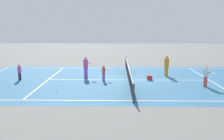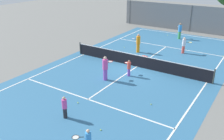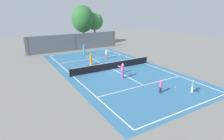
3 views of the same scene
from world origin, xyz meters
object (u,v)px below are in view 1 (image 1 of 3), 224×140
at_px(player_4, 104,73).
at_px(tennis_ball_0, 9,87).
at_px(player_1, 86,67).
at_px(player_6, 19,72).
at_px(tennis_ball_5, 57,91).
at_px(player_5, 206,76).
at_px(tennis_ball_4, 41,79).
at_px(tennis_ball_1, 168,72).
at_px(ball_crate, 149,77).
at_px(player_0, 167,66).

bearing_deg(player_4, tennis_ball_0, -72.13).
relative_size(player_1, player_6, 1.39).
relative_size(player_6, tennis_ball_5, 19.29).
relative_size(player_1, player_4, 1.44).
height_order(player_1, player_5, player_1).
bearing_deg(tennis_ball_4, player_1, 97.75).
relative_size(player_4, tennis_ball_4, 18.69).
xyz_separation_m(player_6, tennis_ball_0, (2.25, 0.10, -0.62)).
relative_size(player_6, tennis_ball_1, 19.29).
xyz_separation_m(player_1, player_5, (2.78, 8.81, -0.12)).
distance_m(player_5, tennis_ball_4, 12.66).
height_order(player_4, tennis_ball_5, player_4).
bearing_deg(ball_crate, tennis_ball_0, -75.60).
height_order(player_1, tennis_ball_5, player_1).
xyz_separation_m(player_1, ball_crate, (0.55, 5.15, -0.73)).
height_order(player_1, player_6, player_1).
bearing_deg(tennis_ball_0, tennis_ball_4, 152.06).
relative_size(player_0, player_6, 1.39).
height_order(tennis_ball_0, tennis_ball_1, same).
xyz_separation_m(player_1, player_6, (0.91, -5.14, -0.26)).
bearing_deg(ball_crate, player_1, -96.07).
bearing_deg(player_0, player_6, -81.28).
xyz_separation_m(player_0, player_4, (1.96, -5.24, -0.27)).
distance_m(player_4, tennis_ball_5, 4.37).
bearing_deg(player_0, tennis_ball_5, -57.91).
xyz_separation_m(ball_crate, tennis_ball_1, (-3.21, 2.09, -0.15)).
distance_m(player_0, player_6, 12.05).
distance_m(tennis_ball_0, tennis_ball_4, 3.02).
height_order(tennis_ball_0, tennis_ball_5, same).
bearing_deg(tennis_ball_0, player_5, 91.59).
distance_m(tennis_ball_0, tennis_ball_5, 3.77).
xyz_separation_m(player_6, tennis_ball_1, (-3.58, 12.38, -0.62)).
distance_m(player_6, tennis_ball_5, 5.02).
height_order(player_4, tennis_ball_4, player_4).
distance_m(player_1, ball_crate, 5.23).
bearing_deg(player_6, tennis_ball_4, 105.43).
height_order(player_0, player_6, player_0).
distance_m(ball_crate, tennis_ball_5, 7.52).
height_order(player_6, tennis_ball_1, player_6).
bearing_deg(tennis_ball_0, tennis_ball_1, 115.40).
distance_m(player_1, tennis_ball_0, 6.01).
height_order(player_6, tennis_ball_0, player_6).
bearing_deg(player_4, tennis_ball_5, -42.89).
bearing_deg(tennis_ball_1, player_1, -69.77).
relative_size(tennis_ball_1, tennis_ball_4, 1.00).
bearing_deg(player_6, player_1, 100.06).
bearing_deg(ball_crate, player_5, 58.63).
distance_m(ball_crate, tennis_ball_1, 3.84).
xyz_separation_m(player_0, player_1, (0.91, -6.77, 0.00)).
distance_m(player_0, ball_crate, 2.30).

